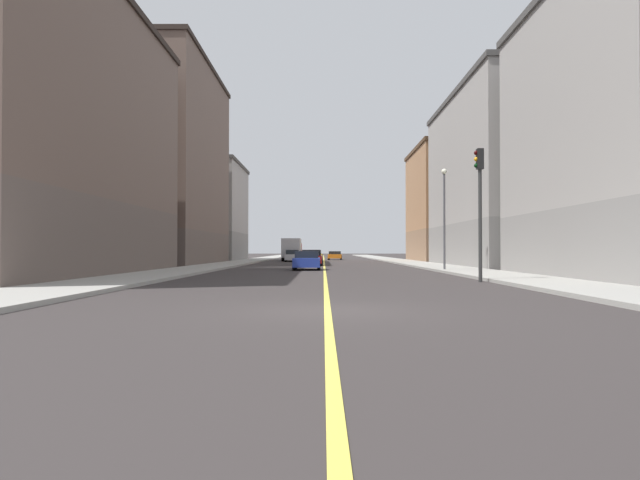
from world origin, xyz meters
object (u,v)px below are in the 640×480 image
object	(u,v)px
building_left_mid	(502,180)
car_yellow	(315,256)
traffic_light_left_near	(480,195)
car_white	(308,257)
car_silver	(292,256)
building_left_near	(638,130)
car_orange	(335,255)
car_red	(312,258)
building_right_midblock	(167,165)
building_left_far	(450,205)
building_right_distant	(209,212)
box_truck	(292,249)
street_lamp_left_near	(444,208)
building_right_corner	(44,132)
car_blue	(307,261)

from	to	relation	value
building_left_mid	car_yellow	size ratio (longest dim) A/B	4.87
traffic_light_left_near	car_white	world-z (taller)	traffic_light_left_near
car_yellow	car_silver	world-z (taller)	car_silver
building_left_near	car_orange	bearing A→B (deg)	104.14
car_red	building_right_midblock	bearing A→B (deg)	164.53
building_left_mid	building_left_far	size ratio (longest dim) A/B	1.42
building_right_distant	box_truck	bearing A→B (deg)	-18.70
building_right_midblock	car_yellow	size ratio (longest dim) A/B	4.63
street_lamp_left_near	car_white	xyz separation A→B (m)	(-9.48, 22.60, -3.53)
building_right_distant	box_truck	size ratio (longest dim) A/B	2.09
car_red	car_white	distance (m)	8.27
car_yellow	car_red	bearing A→B (deg)	-89.85
building_left_near	car_red	size ratio (longest dim) A/B	3.61
building_right_corner	box_truck	bearing A→B (deg)	74.91
building_left_near	building_left_mid	distance (m)	21.56
building_left_near	building_left_far	bearing A→B (deg)	90.00
building_left_far	car_yellow	size ratio (longest dim) A/B	3.42
building_left_near	building_left_mid	bearing A→B (deg)	90.00
building_left_near	car_orange	distance (m)	56.10
building_right_midblock	car_yellow	world-z (taller)	building_right_midblock
building_right_midblock	car_white	world-z (taller)	building_right_midblock
building_left_near	box_truck	bearing A→B (deg)	113.28
street_lamp_left_near	car_silver	size ratio (longest dim) A/B	1.49
car_orange	box_truck	bearing A→B (deg)	-120.25
building_right_midblock	box_truck	distance (m)	21.55
building_left_mid	car_red	xyz separation A→B (m)	(-16.29, 2.52, -6.71)
building_left_far	car_white	bearing A→B (deg)	-150.74
car_blue	car_white	bearing A→B (deg)	91.31
building_right_corner	street_lamp_left_near	world-z (taller)	building_right_corner
building_left_far	box_truck	world-z (taller)	building_left_far
building_right_distant	traffic_light_left_near	size ratio (longest dim) A/B	2.67
building_right_corner	car_blue	world-z (taller)	building_right_corner
building_left_mid	car_orange	distance (m)	35.85
street_lamp_left_near	car_red	size ratio (longest dim) A/B	1.45
building_right_distant	box_truck	distance (m)	12.76
building_left_near	car_white	xyz separation A→B (m)	(-16.86, 32.33, -6.56)
building_left_far	car_white	xyz separation A→B (m)	(-16.86, -9.45, -6.16)
building_right_midblock	box_truck	size ratio (longest dim) A/B	2.85
building_left_mid	building_left_far	bearing A→B (deg)	90.00
building_left_mid	street_lamp_left_near	bearing A→B (deg)	-121.97
building_left_far	building_right_corner	size ratio (longest dim) A/B	0.66
building_left_mid	car_red	bearing A→B (deg)	171.21
box_truck	building_left_near	bearing A→B (deg)	-66.72
car_orange	car_silver	world-z (taller)	car_silver
car_orange	car_white	distance (m)	21.94
building_left_far	building_right_corner	distance (m)	49.20
street_lamp_left_near	car_orange	xyz separation A→B (m)	(-6.22, 44.29, -3.56)
building_left_near	building_right_corner	size ratio (longest dim) A/B	0.68
car_silver	box_truck	size ratio (longest dim) A/B	0.59
building_right_midblock	car_silver	distance (m)	19.52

